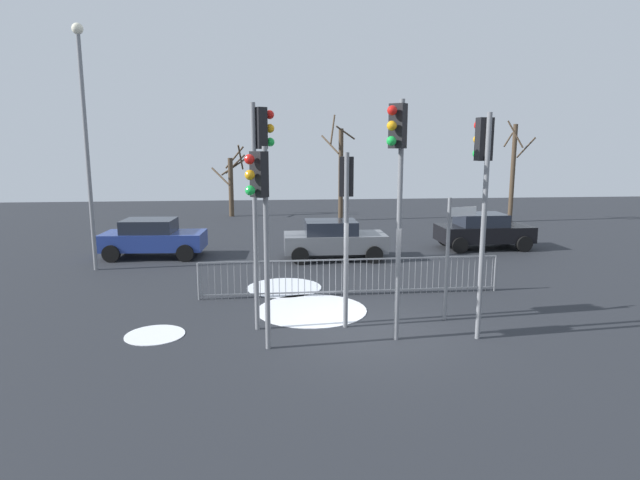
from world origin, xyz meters
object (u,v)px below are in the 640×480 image
(street_lamp, at_px, (85,127))
(traffic_light_rear_right, at_px, (397,168))
(traffic_light_mid_right, at_px, (260,203))
(car_blue_trailing, at_px, (153,237))
(bare_tree_centre, at_px, (231,182))
(bare_tree_left, at_px, (340,171))
(traffic_light_foreground_left, at_px, (483,176))
(traffic_light_mid_left, at_px, (346,200))
(bare_tree_right, at_px, (513,171))
(direction_sign_post, at_px, (450,252))
(traffic_light_foreground_right, at_px, (260,167))
(car_grey_far, at_px, (334,239))
(car_black_mid, at_px, (483,230))

(street_lamp, bearing_deg, traffic_light_rear_right, -41.08)
(traffic_light_mid_right, bearing_deg, car_blue_trailing, -21.28)
(traffic_light_mid_right, xyz_separation_m, bare_tree_centre, (-2.13, 21.53, -1.03))
(bare_tree_left, bearing_deg, traffic_light_rear_right, -93.96)
(traffic_light_foreground_left, relative_size, bare_tree_left, 0.83)
(traffic_light_mid_left, relative_size, bare_tree_right, 0.73)
(traffic_light_foreground_left, distance_m, direction_sign_post, 2.25)
(street_lamp, xyz_separation_m, bare_tree_centre, (3.73, 13.69, -2.77))
(bare_tree_right, bearing_deg, car_blue_trailing, -156.30)
(traffic_light_foreground_right, distance_m, car_blue_trailing, 9.91)
(traffic_light_mid_right, bearing_deg, traffic_light_foreground_right, -43.78)
(traffic_light_rear_right, distance_m, car_grey_far, 9.07)
(car_black_mid, bearing_deg, car_grey_far, -168.07)
(car_blue_trailing, bearing_deg, bare_tree_left, 50.71)
(car_grey_far, relative_size, bare_tree_left, 0.64)
(direction_sign_post, relative_size, bare_tree_left, 0.51)
(car_blue_trailing, height_order, bare_tree_right, bare_tree_right)
(direction_sign_post, xyz_separation_m, car_blue_trailing, (-8.81, 8.23, -0.93))
(direction_sign_post, distance_m, car_grey_far, 7.55)
(street_lamp, height_order, bare_tree_left, street_lamp)
(traffic_light_mid_right, distance_m, car_black_mid, 13.85)
(traffic_light_foreground_right, distance_m, car_black_mid, 13.01)
(car_grey_far, bearing_deg, street_lamp, -172.87)
(traffic_light_mid_right, distance_m, direction_sign_post, 4.97)
(car_black_mid, distance_m, bare_tree_right, 8.99)
(bare_tree_right, bearing_deg, traffic_light_foreground_left, -117.23)
(direction_sign_post, relative_size, bare_tree_right, 0.54)
(traffic_light_rear_right, xyz_separation_m, car_black_mid, (6.14, 10.02, -3.01))
(traffic_light_foreground_left, relative_size, traffic_light_mid_right, 1.16)
(traffic_light_mid_left, bearing_deg, traffic_light_rear_right, -46.49)
(traffic_light_mid_left, distance_m, car_blue_trailing, 10.69)
(traffic_light_mid_left, relative_size, street_lamp, 0.51)
(traffic_light_mid_left, relative_size, direction_sign_post, 1.35)
(traffic_light_foreground_right, distance_m, direction_sign_post, 4.98)
(traffic_light_mid_right, bearing_deg, traffic_light_foreground_left, -130.30)
(traffic_light_rear_right, relative_size, bare_tree_left, 0.87)
(street_lamp, bearing_deg, direction_sign_post, -31.17)
(bare_tree_right, bearing_deg, car_black_mid, -122.15)
(traffic_light_rear_right, bearing_deg, traffic_light_foreground_right, 21.13)
(street_lamp, bearing_deg, car_grey_far, 6.63)
(direction_sign_post, bearing_deg, bare_tree_left, 77.85)
(traffic_light_rear_right, bearing_deg, traffic_light_mid_right, 47.88)
(bare_tree_left, bearing_deg, car_grey_far, -98.81)
(traffic_light_foreground_left, bearing_deg, traffic_light_foreground_right, 159.53)
(car_black_mid, bearing_deg, traffic_light_mid_left, -129.37)
(traffic_light_mid_left, xyz_separation_m, bare_tree_right, (11.69, 16.26, -0.14))
(traffic_light_foreground_left, bearing_deg, bare_tree_centre, 99.33)
(bare_tree_left, relative_size, bare_tree_centre, 1.39)
(traffic_light_foreground_left, distance_m, car_black_mid, 11.13)
(car_blue_trailing, bearing_deg, car_grey_far, -5.05)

